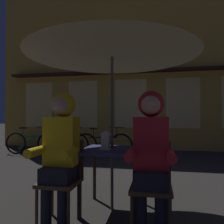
% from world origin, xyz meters
% --- Properties ---
extents(ground_plane, '(60.00, 60.00, 0.00)m').
position_xyz_m(ground_plane, '(0.00, 0.00, 0.00)').
color(ground_plane, '#2D2B28').
extents(cafe_table, '(0.72, 0.72, 0.74)m').
position_xyz_m(cafe_table, '(0.00, 0.00, 0.64)').
color(cafe_table, navy).
rests_on(cafe_table, ground_plane).
extents(patio_umbrella, '(2.10, 2.10, 2.31)m').
position_xyz_m(patio_umbrella, '(0.00, 0.00, 2.06)').
color(patio_umbrella, '#4C4C51').
rests_on(patio_umbrella, ground_plane).
extents(lantern, '(0.11, 0.11, 0.23)m').
position_xyz_m(lantern, '(-0.06, -0.09, 0.86)').
color(lantern, white).
rests_on(lantern, cafe_table).
extents(chair_left, '(0.40, 0.40, 0.87)m').
position_xyz_m(chair_left, '(-0.48, -0.37, 0.49)').
color(chair_left, '#513823').
rests_on(chair_left, ground_plane).
extents(chair_right, '(0.40, 0.40, 0.87)m').
position_xyz_m(chair_right, '(0.48, -0.37, 0.49)').
color(chair_right, '#513823').
rests_on(chair_right, ground_plane).
extents(person_left_hooded, '(0.45, 0.56, 1.40)m').
position_xyz_m(person_left_hooded, '(-0.48, -0.43, 0.85)').
color(person_left_hooded, black).
rests_on(person_left_hooded, ground_plane).
extents(person_right_hooded, '(0.45, 0.56, 1.40)m').
position_xyz_m(person_right_hooded, '(0.48, -0.43, 0.85)').
color(person_right_hooded, black).
rests_on(person_right_hooded, ground_plane).
extents(shopfront_building, '(10.00, 0.93, 6.20)m').
position_xyz_m(shopfront_building, '(-0.36, 5.40, 3.09)').
color(shopfront_building, gold).
rests_on(shopfront_building, ground_plane).
extents(bicycle_nearest, '(1.68, 0.16, 0.84)m').
position_xyz_m(bicycle_nearest, '(-3.17, 3.41, 0.35)').
color(bicycle_nearest, black).
rests_on(bicycle_nearest, ground_plane).
extents(bicycle_second, '(1.65, 0.41, 0.84)m').
position_xyz_m(bicycle_second, '(-2.15, 3.47, 0.35)').
color(bicycle_second, black).
rests_on(bicycle_second, ground_plane).
extents(bicycle_third, '(1.68, 0.20, 0.84)m').
position_xyz_m(bicycle_third, '(-0.97, 3.51, 0.35)').
color(bicycle_third, black).
rests_on(bicycle_third, ground_plane).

